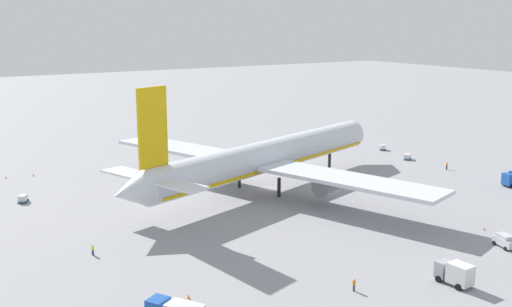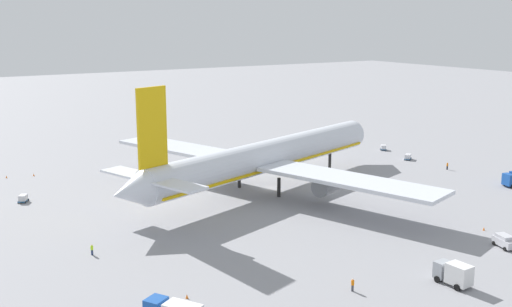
# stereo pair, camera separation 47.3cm
# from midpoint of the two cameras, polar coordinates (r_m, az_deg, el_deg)

# --- Properties ---
(ground_plane) EXTENTS (600.00, 600.00, 0.00)m
(ground_plane) POSITION_cam_midpoint_polar(r_m,az_deg,el_deg) (128.30, 1.27, -3.26)
(ground_plane) COLOR gray
(airliner) EXTENTS (75.02, 77.06, 23.62)m
(airliner) POSITION_cam_midpoint_polar(r_m,az_deg,el_deg) (125.60, 0.92, -0.38)
(airliner) COLOR silver
(airliner) RESTS_ON ground
(service_truck_0) EXTENTS (2.72, 5.08, 3.12)m
(service_truck_0) POSITION_cam_midpoint_polar(r_m,az_deg,el_deg) (86.77, 17.94, -10.44)
(service_truck_0) COLOR #999EA5
(service_truck_0) RESTS_ON ground
(service_van) EXTENTS (2.89, 4.36, 1.97)m
(service_van) POSITION_cam_midpoint_polar(r_m,az_deg,el_deg) (103.20, 22.07, -7.48)
(service_van) COLOR silver
(service_van) RESTS_ON ground
(baggage_cart_0) EXTENTS (3.20, 2.88, 1.36)m
(baggage_cart_0) POSITION_cam_midpoint_polar(r_m,az_deg,el_deg) (159.32, 13.91, -0.28)
(baggage_cart_0) COLOR #26598C
(baggage_cart_0) RESTS_ON ground
(baggage_cart_1) EXTENTS (2.40, 2.89, 1.41)m
(baggage_cart_1) POSITION_cam_midpoint_polar(r_m,az_deg,el_deg) (126.91, -20.58, -3.87)
(baggage_cart_1) COLOR #26598C
(baggage_cart_1) RESTS_ON ground
(baggage_cart_2) EXTENTS (2.52, 2.75, 1.40)m
(baggage_cart_2) POSITION_cam_midpoint_polar(r_m,az_deg,el_deg) (169.45, 11.74, 0.57)
(baggage_cart_2) COLOR #26598C
(baggage_cart_2) RESTS_ON ground
(ground_worker_0) EXTENTS (0.44, 0.44, 1.75)m
(ground_worker_0) POSITION_cam_midpoint_polar(r_m,az_deg,el_deg) (82.25, 9.06, -11.86)
(ground_worker_0) COLOR #3F3F47
(ground_worker_0) RESTS_ON ground
(ground_worker_1) EXTENTS (0.57, 0.57, 1.71)m
(ground_worker_1) POSITION_cam_midpoint_polar(r_m,az_deg,el_deg) (151.08, 17.31, -1.10)
(ground_worker_1) COLOR black
(ground_worker_1) RESTS_ON ground
(ground_worker_2) EXTENTS (0.55, 0.55, 1.64)m
(ground_worker_2) POSITION_cam_midpoint_polar(r_m,az_deg,el_deg) (96.02, -14.75, -8.56)
(ground_worker_2) COLOR navy
(ground_worker_2) RESTS_ON ground
(traffic_cone_0) EXTENTS (0.36, 0.36, 0.55)m
(traffic_cone_0) POSITION_cam_midpoint_polar(r_m,az_deg,el_deg) (147.16, -19.72, -1.86)
(traffic_cone_0) COLOR orange
(traffic_cone_0) RESTS_ON ground
(traffic_cone_1) EXTENTS (0.36, 0.36, 0.55)m
(traffic_cone_1) POSITION_cam_midpoint_polar(r_m,az_deg,el_deg) (110.21, 20.38, -6.52)
(traffic_cone_1) COLOR orange
(traffic_cone_1) RESTS_ON ground
(traffic_cone_2) EXTENTS (0.36, 0.36, 0.55)m
(traffic_cone_2) POSITION_cam_midpoint_polar(r_m,az_deg,el_deg) (80.07, -6.22, -12.96)
(traffic_cone_2) COLOR orange
(traffic_cone_2) RESTS_ON ground
(traffic_cone_3) EXTENTS (0.36, 0.36, 0.55)m
(traffic_cone_3) POSITION_cam_midpoint_polar(r_m,az_deg,el_deg) (147.43, -21.94, -2.00)
(traffic_cone_3) COLOR orange
(traffic_cone_3) RESTS_ON ground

